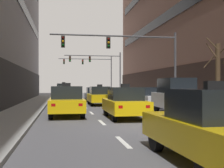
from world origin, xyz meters
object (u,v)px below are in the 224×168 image
Objects in this scene: taxi_driving_4 at (99,96)px; car_parked_3 at (151,97)px; car_driving_0 at (94,94)px; traffic_signal_2 at (94,67)px; car_driving_6 at (67,98)px; taxi_driving_3 at (64,92)px; taxi_driving_2 at (66,101)px; pedestrian_1 at (161,92)px; street_tree_0 at (218,75)px; traffic_signal_0 at (131,52)px; taxi_driving_1 at (125,103)px; taxi_driving_5 at (211,127)px; pedestrian_0 at (160,92)px; traffic_signal_1 at (101,65)px; car_parked_2 at (176,96)px.

taxi_driving_4 reaches higher than car_parked_3.
car_driving_0 is 19.60m from traffic_signal_2.
traffic_signal_2 is (5.14, 28.27, 4.17)m from car_driving_6.
traffic_signal_2 reaches higher than taxi_driving_3.
car_driving_0 is at bearing 112.01° from car_parked_3.
taxi_driving_2 is 9.67m from taxi_driving_4.
traffic_signal_2 is at bearing 79.70° from car_driving_6.
pedestrian_1 is (5.93, -5.57, 0.36)m from car_driving_0.
traffic_signal_2 is 35.50m from street_tree_0.
traffic_signal_2 is at bearing 89.24° from traffic_signal_0.
car_parked_3 is 0.96× the size of street_tree_0.
traffic_signal_2 reaches higher than taxi_driving_2.
taxi_driving_1 is 0.49× the size of traffic_signal_2.
taxi_driving_1 is at bearing 90.05° from taxi_driving_5.
taxi_driving_5 is 1.04× the size of car_parked_3.
street_tree_0 is at bearing -94.00° from pedestrian_0.
car_driving_0 is at bearing 89.74° from taxi_driving_5.
car_driving_0 is 9.98m from car_parked_3.
pedestrian_0 is (6.92, 3.55, 0.25)m from taxi_driving_4.
traffic_signal_0 reaches higher than taxi_driving_1.
taxi_driving_3 reaches higher than pedestrian_0.
car_driving_0 is at bearing 109.84° from street_tree_0.
car_parked_3 is 2.70× the size of pedestrian_0.
traffic_signal_1 is 8.06m from traffic_signal_2.
traffic_signal_0 is at bearing -90.76° from traffic_signal_2.
taxi_driving_4 is at bearing -94.97° from traffic_signal_2.
taxi_driving_5 reaches higher than pedestrian_0.
car_driving_6 reaches higher than car_parked_3.
traffic_signal_0 reaches higher than car_parked_3.
car_parked_3 is 4.29m from pedestrian_1.
traffic_signal_0 is at bearing 128.69° from street_tree_0.
taxi_driving_2 reaches higher than car_driving_6.
street_tree_0 is (5.96, 10.33, 1.55)m from taxi_driving_5.
taxi_driving_4 is 17.91m from traffic_signal_1.
taxi_driving_2 is 0.55× the size of traffic_signal_1.
car_driving_6 is 0.46× the size of traffic_signal_0.
street_tree_0 reaches higher than taxi_driving_3.
traffic_signal_0 is (4.89, 4.51, 3.48)m from taxi_driving_2.
car_driving_6 is at bearing -135.05° from taxi_driving_4.
traffic_signal_2 reaches higher than taxi_driving_5.
taxi_driving_5 is at bearing -89.95° from taxi_driving_1.
taxi_driving_5 is at bearing -106.12° from pedestrian_1.
traffic_signal_2 reaches higher than car_parked_2.
car_parked_3 is at bearing -0.05° from car_driving_6.
taxi_driving_4 reaches higher than pedestrian_1.
taxi_driving_1 is at bearing -116.22° from car_parked_3.
traffic_signal_0 reaches higher than pedestrian_1.
car_parked_3 is at bearing 63.78° from taxi_driving_1.
car_driving_0 is at bearing -50.75° from taxi_driving_3.
street_tree_0 is (5.96, 0.92, 1.56)m from taxi_driving_1.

